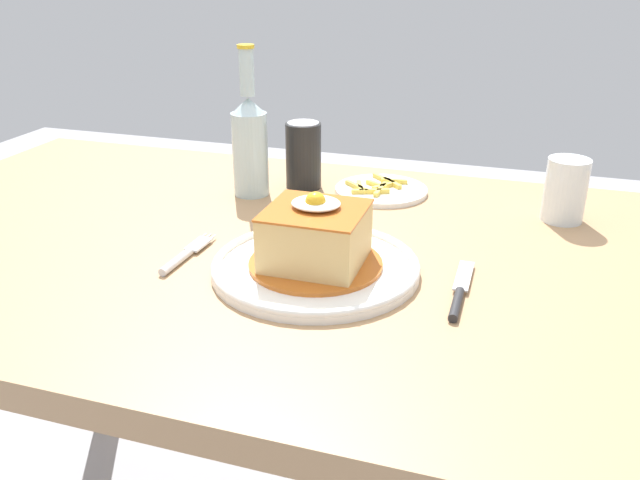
% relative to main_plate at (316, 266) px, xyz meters
% --- Properties ---
extents(dining_table, '(1.46, 0.83, 0.76)m').
position_rel_main_plate_xyz_m(dining_table, '(-0.08, 0.08, -0.11)').
color(dining_table, '#A87F56').
rests_on(dining_table, ground_plane).
extents(main_plate, '(0.29, 0.29, 0.02)m').
position_rel_main_plate_xyz_m(main_plate, '(0.00, 0.00, 0.00)').
color(main_plate, white).
rests_on(main_plate, dining_table).
extents(sandwich_meal, '(0.19, 0.19, 0.11)m').
position_rel_main_plate_xyz_m(sandwich_meal, '(-0.00, 0.00, 0.04)').
color(sandwich_meal, '#B75B1E').
rests_on(sandwich_meal, main_plate).
extents(fork, '(0.02, 0.14, 0.01)m').
position_rel_main_plate_xyz_m(fork, '(-0.19, -0.02, -0.00)').
color(fork, silver).
rests_on(fork, dining_table).
extents(knife, '(0.02, 0.17, 0.01)m').
position_rel_main_plate_xyz_m(knife, '(0.20, -0.02, -0.00)').
color(knife, '#262628').
rests_on(knife, dining_table).
extents(soda_can, '(0.07, 0.07, 0.12)m').
position_rel_main_plate_xyz_m(soda_can, '(-0.13, 0.34, 0.05)').
color(soda_can, black).
rests_on(soda_can, dining_table).
extents(beer_bottle_clear, '(0.06, 0.06, 0.27)m').
position_rel_main_plate_xyz_m(beer_bottle_clear, '(-0.21, 0.27, 0.09)').
color(beer_bottle_clear, '#ADC6CC').
rests_on(beer_bottle_clear, dining_table).
extents(drinking_glass, '(0.07, 0.07, 0.10)m').
position_rel_main_plate_xyz_m(drinking_glass, '(0.33, 0.31, 0.04)').
color(drinking_glass, '#3F2314').
rests_on(drinking_glass, dining_table).
extents(side_plate_fries, '(0.17, 0.17, 0.02)m').
position_rel_main_plate_xyz_m(side_plate_fries, '(0.01, 0.35, -0.00)').
color(side_plate_fries, white).
rests_on(side_plate_fries, dining_table).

